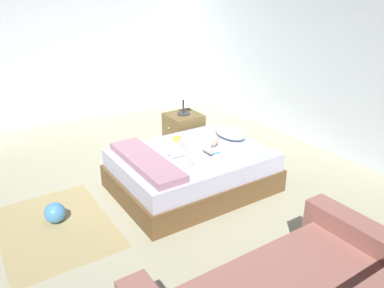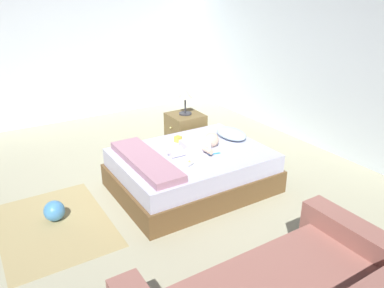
# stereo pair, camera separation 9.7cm
# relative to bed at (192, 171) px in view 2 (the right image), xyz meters

# --- Properties ---
(ground_plane) EXTENTS (8.00, 8.00, 0.00)m
(ground_plane) POSITION_rel_bed_xyz_m (-0.27, -0.71, -0.23)
(ground_plane) COLOR #B0AD8E
(wall_behind_bed) EXTENTS (8.00, 0.12, 2.76)m
(wall_behind_bed) POSITION_rel_bed_xyz_m (-0.27, 2.29, 1.15)
(wall_behind_bed) COLOR silver
(wall_behind_bed) RESTS_ON ground_plane
(wall_side) EXTENTS (0.12, 6.00, 2.76)m
(wall_side) POSITION_rel_bed_xyz_m (-3.27, -0.71, 1.15)
(wall_side) COLOR silver
(wall_side) RESTS_ON ground_plane
(bed) EXTENTS (1.31, 1.74, 0.46)m
(bed) POSITION_rel_bed_xyz_m (0.00, 0.00, 0.00)
(bed) COLOR brown
(bed) RESTS_ON ground_plane
(pillow) EXTENTS (0.46, 0.29, 0.11)m
(pillow) POSITION_rel_bed_xyz_m (-0.12, 0.65, 0.29)
(pillow) COLOR silver
(pillow) RESTS_ON bed
(baby) EXTENTS (0.53, 0.66, 0.17)m
(baby) POSITION_rel_bed_xyz_m (-0.02, 0.11, 0.30)
(baby) COLOR white
(baby) RESTS_ON bed
(toothbrush) EXTENTS (0.04, 0.16, 0.02)m
(toothbrush) POSITION_rel_bed_xyz_m (0.18, 0.20, 0.24)
(toothbrush) COLOR #2A8FDF
(toothbrush) RESTS_ON bed
(nightstand) EXTENTS (0.45, 0.48, 0.56)m
(nightstand) POSITION_rel_bed_xyz_m (-0.96, 0.49, 0.05)
(nightstand) COLOR brown
(nightstand) RESTS_ON ground_plane
(lamp) EXTENTS (0.20, 0.20, 0.35)m
(lamp) POSITION_rel_bed_xyz_m (-0.96, 0.49, 0.60)
(lamp) COLOR #333338
(lamp) RESTS_ON nightstand
(rug) EXTENTS (1.40, 1.02, 0.01)m
(rug) POSITION_rel_bed_xyz_m (-0.08, -1.58, -0.22)
(rug) COLOR tan
(rug) RESTS_ON ground_plane
(toy_ball) EXTENTS (0.21, 0.21, 0.21)m
(toy_ball) POSITION_rel_bed_xyz_m (-0.16, -1.54, -0.11)
(toy_ball) COLOR #478ECE
(toy_ball) RESTS_ON rug
(blanket) EXTENTS (1.18, 0.33, 0.07)m
(blanket) POSITION_rel_bed_xyz_m (0.00, -0.58, 0.27)
(blanket) COLOR #B38093
(blanket) RESTS_ON bed
(toy_block) EXTENTS (0.09, 0.09, 0.07)m
(toy_block) POSITION_rel_bed_xyz_m (-0.35, 0.02, 0.27)
(toy_block) COLOR yellow
(toy_block) RESTS_ON bed
(baby_bottle) EXTENTS (0.07, 0.10, 0.07)m
(baby_bottle) POSITION_rel_bed_xyz_m (0.28, -0.21, 0.26)
(baby_bottle) COLOR white
(baby_bottle) RESTS_ON bed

